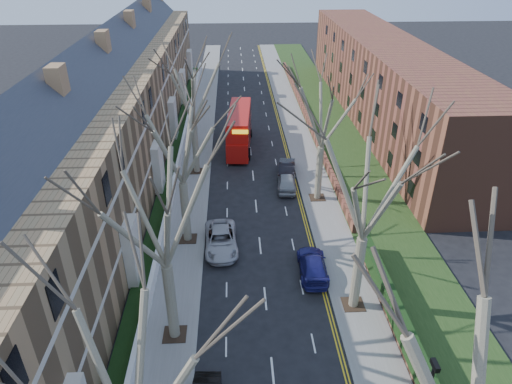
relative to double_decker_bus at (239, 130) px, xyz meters
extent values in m
cube|color=slate|center=(-4.80, 4.87, -2.05)|extent=(3.00, 102.00, 0.12)
cube|color=slate|center=(7.20, 4.87, -2.05)|extent=(3.00, 102.00, 0.12)
cube|color=#9A764E|center=(-12.60, -3.13, 2.89)|extent=(9.00, 78.00, 10.00)
cube|color=#32353D|center=(-12.60, -3.13, 8.89)|extent=(4.67, 78.00, 4.67)
cube|color=beige|center=(-8.15, -3.13, 1.39)|extent=(0.12, 78.00, 0.35)
cube|color=beige|center=(-8.15, -3.13, 4.89)|extent=(0.12, 78.00, 0.35)
cube|color=brown|center=(18.70, 8.87, 2.89)|extent=(8.00, 54.00, 10.00)
cube|color=brown|center=(8.90, 8.87, -1.54)|extent=(0.35, 54.00, 0.90)
cube|color=brown|center=(8.90, -32.13, -1.69)|extent=(0.40, 24.00, 0.60)
cube|color=black|center=(8.90, -32.13, -0.79)|extent=(0.70, 24.00, 1.20)
cube|color=white|center=(-6.45, -3.13, -1.49)|extent=(0.30, 78.00, 1.00)
cube|color=#1B3513|center=(11.70, 4.87, -1.96)|extent=(6.00, 102.00, 0.06)
cube|color=black|center=(6.20, -37.63, 6.01)|extent=(0.18, 0.50, 0.22)
cylinder|color=#675F4A|center=(-4.50, -28.13, 0.63)|extent=(0.64, 0.64, 5.25)
cube|color=#2D2116|center=(-4.50, -28.13, -1.98)|extent=(1.40, 1.40, 0.05)
cylinder|color=#675F4A|center=(-4.50, -18.13, 0.54)|extent=(0.64, 0.64, 5.07)
cube|color=#2D2116|center=(-4.50, -18.13, -1.98)|extent=(1.40, 1.40, 0.05)
cylinder|color=#675F4A|center=(-4.50, -6.13, 0.63)|extent=(0.60, 0.60, 5.25)
cube|color=#2D2116|center=(-4.50, -6.13, -1.98)|extent=(1.40, 1.40, 0.05)
cylinder|color=#675F4A|center=(6.90, -26.13, 0.63)|extent=(0.64, 0.64, 5.25)
cube|color=#2D2116|center=(6.90, -26.13, -1.98)|extent=(1.40, 1.40, 0.05)
cylinder|color=#675F4A|center=(6.90, -12.13, 0.54)|extent=(0.60, 0.60, 5.07)
cube|color=#2D2116|center=(6.90, -12.13, -1.98)|extent=(1.40, 1.40, 0.05)
cube|color=#AF110C|center=(0.00, 0.00, -0.74)|extent=(3.04, 10.38, 2.05)
cube|color=#AF110C|center=(0.00, 0.00, 1.22)|extent=(3.01, 9.87, 1.86)
cube|color=black|center=(0.00, 0.00, -0.32)|extent=(3.00, 9.56, 0.84)
cube|color=black|center=(0.00, 0.00, 1.31)|extent=(2.99, 9.36, 0.84)
imported|color=#A6A6AB|center=(-1.83, -19.28, -1.37)|extent=(2.72, 5.45, 1.48)
imported|color=navy|center=(4.76, -22.64, -1.42)|extent=(2.14, 4.88, 1.40)
imported|color=gray|center=(4.28, -9.98, -1.35)|extent=(2.17, 4.60, 1.52)
imported|color=black|center=(4.63, -7.01, -1.38)|extent=(2.15, 4.62, 1.47)
camera|label=1|loc=(-0.61, -48.18, 19.07)|focal=32.00mm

